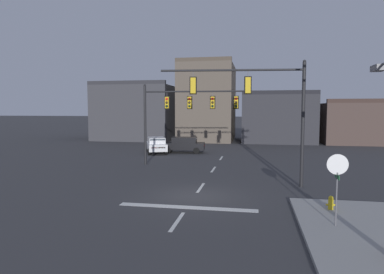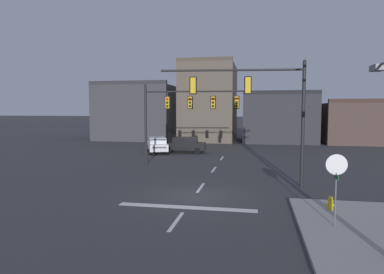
{
  "view_description": "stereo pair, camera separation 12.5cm",
  "coord_description": "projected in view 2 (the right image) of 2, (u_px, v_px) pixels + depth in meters",
  "views": [
    {
      "loc": [
        2.99,
        -16.93,
        4.46
      ],
      "look_at": [
        -0.7,
        3.02,
        2.81
      ],
      "focal_mm": 31.9,
      "sensor_mm": 36.0,
      "label": 1
    },
    {
      "loc": [
        3.11,
        -16.91,
        4.46
      ],
      "look_at": [
        -0.7,
        3.02,
        2.81
      ],
      "focal_mm": 31.9,
      "sensor_mm": 36.0,
      "label": 2
    }
  ],
  "objects": [
    {
      "name": "ground_plane",
      "position": [
        194.0,
        196.0,
        17.49
      ],
      "size": [
        400.0,
        400.0,
        0.0
      ],
      "primitive_type": "plane",
      "color": "#353538"
    },
    {
      "name": "lane_centreline",
      "position": [
        201.0,
        188.0,
        19.45
      ],
      "size": [
        0.16,
        26.4,
        0.01
      ],
      "color": "silver",
      "rests_on": "ground"
    },
    {
      "name": "stop_sign",
      "position": [
        336.0,
        173.0,
        12.45
      ],
      "size": [
        0.76,
        0.64,
        2.83
      ],
      "color": "#56565B",
      "rests_on": "ground"
    },
    {
      "name": "car_lot_nearside",
      "position": [
        157.0,
        145.0,
        34.9
      ],
      "size": [
        3.3,
        4.75,
        1.61
      ],
      "color": "silver",
      "rests_on": "ground"
    },
    {
      "name": "stop_bar_paint",
      "position": [
        186.0,
        207.0,
        15.53
      ],
      "size": [
        6.4,
        0.5,
        0.01
      ],
      "primitive_type": "cube",
      "color": "silver",
      "rests_on": "ground"
    },
    {
      "name": "fire_hydrant",
      "position": [
        330.0,
        206.0,
        14.65
      ],
      "size": [
        0.4,
        0.3,
        0.75
      ],
      "color": "gold",
      "rests_on": "ground"
    },
    {
      "name": "car_lot_middle",
      "position": [
        184.0,
        144.0,
        35.08
      ],
      "size": [
        4.56,
        2.19,
        1.61
      ],
      "color": "black",
      "rests_on": "ground"
    },
    {
      "name": "sidewalk_near_corner",
      "position": [
        371.0,
        232.0,
        12.22
      ],
      "size": [
        5.0,
        8.0,
        0.15
      ],
      "primitive_type": "cube",
      "color": "gray",
      "rests_on": "ground"
    },
    {
      "name": "signal_mast_near_side",
      "position": [
        261.0,
        101.0,
        19.41
      ],
      "size": [
        8.19,
        1.01,
        7.23
      ],
      "color": "black",
      "rests_on": "ground"
    },
    {
      "name": "signal_mast_far_side",
      "position": [
        182.0,
        108.0,
        26.83
      ],
      "size": [
        8.42,
        0.56,
        6.47
      ],
      "color": "black",
      "rests_on": "ground"
    },
    {
      "name": "building_row",
      "position": [
        218.0,
        113.0,
        49.59
      ],
      "size": [
        42.52,
        13.42,
        11.2
      ],
      "color": "#38383D",
      "rests_on": "ground"
    }
  ]
}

